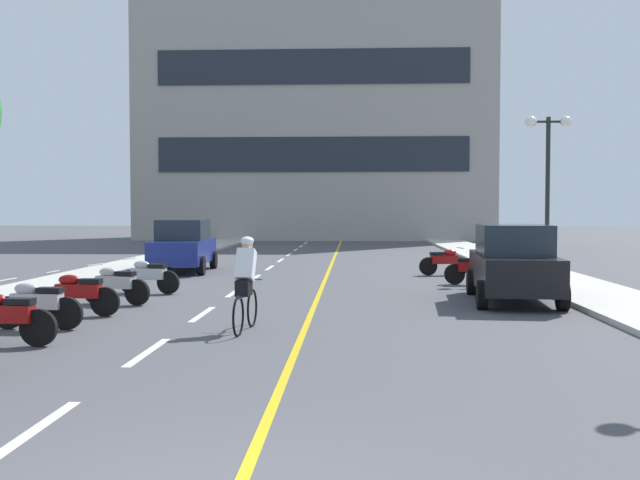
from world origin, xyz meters
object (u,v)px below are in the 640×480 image
street_lamp_mid (548,158)px  parked_car_near (513,263)px  cyclist_rider (245,282)px  motorcycle_4 (78,293)px  motorcycle_6 (148,275)px  motorcycle_5 (115,284)px  motorcycle_3 (36,304)px  motorcycle_7 (474,268)px  parked_car_mid (183,246)px  motorcycle_2 (4,317)px  motorcycle_8 (445,261)px

street_lamp_mid → parked_car_near: (-2.47, -6.46, -2.90)m
street_lamp_mid → cyclist_rider: (-8.15, -10.84, -2.93)m
street_lamp_mid → motorcycle_4: (-11.83, -9.19, -3.35)m
motorcycle_6 → motorcycle_5: bearing=-93.5°
motorcycle_3 → motorcycle_7: bearing=41.9°
parked_car_mid → motorcycle_6: size_ratio=2.54×
motorcycle_4 → street_lamp_mid: bearing=37.8°
parked_car_near → cyclist_rider: parked_car_near is taller
motorcycle_6 → motorcycle_3: bearing=-94.3°
motorcycle_2 → motorcycle_7: (9.04, 9.87, 0.00)m
parked_car_near → parked_car_mid: 12.48m
motorcycle_4 → motorcycle_7: same height
parked_car_mid → motorcycle_8: size_ratio=2.54×
parked_car_near → motorcycle_8: parked_car_near is taller
motorcycle_5 → motorcycle_8: 11.53m
street_lamp_mid → motorcycle_6: 13.08m
parked_car_mid → motorcycle_5: 8.79m
motorcycle_5 → cyclist_rider: size_ratio=0.95×
motorcycle_2 → motorcycle_3: 1.60m
parked_car_near → motorcycle_2: size_ratio=2.54×
motorcycle_6 → motorcycle_8: (8.32, 5.65, 0.00)m
motorcycle_3 → cyclist_rider: (3.81, 0.02, 0.41)m
motorcycle_4 → motorcycle_5: bearing=84.7°
motorcycle_2 → motorcycle_8: size_ratio=1.01×
motorcycle_2 → cyclist_rider: bearing=23.9°
parked_car_mid → cyclist_rider: 12.87m
parked_car_near → motorcycle_6: (-9.06, 1.27, -0.44)m
parked_car_mid → motorcycle_7: (9.44, -3.96, -0.44)m
street_lamp_mid → motorcycle_5: street_lamp_mid is taller
motorcycle_5 → street_lamp_mid: bearing=32.3°
motorcycle_2 → motorcycle_7: 13.38m
motorcycle_6 → motorcycle_4: bearing=-94.3°
motorcycle_8 → parked_car_mid: bearing=174.1°
motorcycle_6 → cyclist_rider: 6.60m
motorcycle_6 → motorcycle_8: same height
parked_car_near → motorcycle_2: (-9.31, -5.99, -0.44)m
motorcycle_5 → motorcycle_7: (8.93, 4.81, 0.00)m
street_lamp_mid → parked_car_mid: 12.59m
motorcycle_6 → cyclist_rider: cyclist_rider is taller
motorcycle_3 → motorcycle_2: bearing=-83.3°
motorcycle_6 → cyclist_rider: size_ratio=0.95×
motorcycle_2 → motorcycle_7: same height
parked_car_near → cyclist_rider: 7.18m
street_lamp_mid → motorcycle_2: street_lamp_mid is taller
parked_car_near → motorcycle_8: bearing=96.2°
motorcycle_8 → motorcycle_6: bearing=-145.8°
motorcycle_2 → motorcycle_4: size_ratio=1.00×
motorcycle_5 → motorcycle_8: bearing=42.9°
motorcycle_7 → motorcycle_2: bearing=-132.5°
parked_car_mid → motorcycle_2: 13.85m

